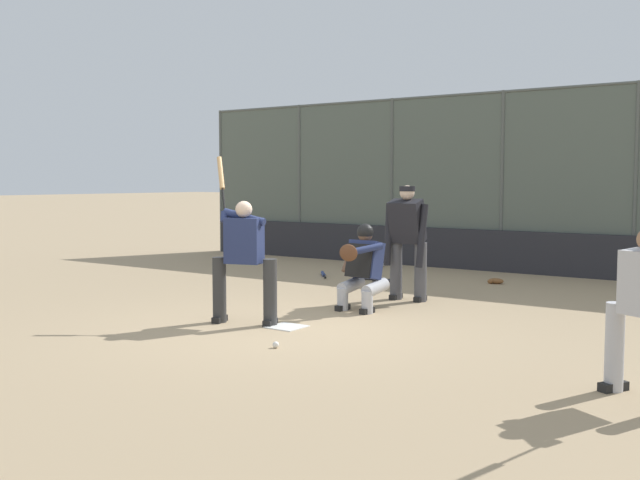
{
  "coord_description": "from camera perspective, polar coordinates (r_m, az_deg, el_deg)",
  "views": [
    {
      "loc": [
        -5.79,
        7.51,
        1.88
      ],
      "look_at": [
        0.18,
        -1.0,
        1.05
      ],
      "focal_mm": 42.0,
      "sensor_mm": 36.0,
      "label": 1
    }
  ],
  "objects": [
    {
      "name": "spare_bat_by_padding",
      "position": [
        16.33,
        4.15,
        -1.94
      ],
      "size": [
        0.37,
        0.81,
        0.07
      ],
      "rotation": [
        0.0,
        0.0,
        4.32
      ],
      "color": "black",
      "rests_on": "ground_plane"
    },
    {
      "name": "baseball_loose",
      "position": [
        8.5,
        -3.39,
        -7.97
      ],
      "size": [
        0.07,
        0.07,
        0.07
      ],
      "primitive_type": "sphere",
      "color": "white",
      "rests_on": "ground_plane"
    },
    {
      "name": "padding_wall",
      "position": [
        15.85,
        13.47,
        -0.82
      ],
      "size": [
        15.27,
        0.18,
        0.85
      ],
      "primitive_type": "cube",
      "color": "#28282D",
      "rests_on": "ground_plane"
    },
    {
      "name": "batter_at_plate",
      "position": [
        9.82,
        -5.84,
        -1.3
      ],
      "size": [
        1.14,
        0.55,
        2.21
      ],
      "rotation": [
        0.0,
        0.0,
        0.3
      ],
      "color": "#333333",
      "rests_on": "ground_plane"
    },
    {
      "name": "bleachers_beyond",
      "position": [
        17.8,
        21.87,
        -0.25
      ],
      "size": [
        10.9,
        2.5,
        1.48
      ],
      "color": "slate",
      "rests_on": "ground_plane"
    },
    {
      "name": "ground_plane",
      "position": [
        9.66,
        -2.55,
        -6.66
      ],
      "size": [
        160.0,
        160.0,
        0.0
      ],
      "primitive_type": "plane",
      "color": "tan"
    },
    {
      "name": "backstop_fence",
      "position": [
        15.87,
        13.7,
        4.67
      ],
      "size": [
        15.66,
        0.08,
        3.71
      ],
      "color": "#515651",
      "rests_on": "ground_plane"
    },
    {
      "name": "home_plate_marker",
      "position": [
        9.66,
        -2.55,
        -6.62
      ],
      "size": [
        0.43,
        0.43,
        0.01
      ],
      "primitive_type": "cube",
      "color": "white",
      "rests_on": "ground_plane"
    },
    {
      "name": "umpire_home",
      "position": [
        11.71,
        6.66,
        0.1
      ],
      "size": [
        0.73,
        0.46,
        1.8
      ],
      "rotation": [
        0.0,
        0.0,
        0.05
      ],
      "color": "#4C4C51",
      "rests_on": "ground_plane"
    },
    {
      "name": "catcher_behind_plate",
      "position": [
        10.82,
        3.23,
        -1.96
      ],
      "size": [
        0.67,
        0.78,
        1.26
      ],
      "rotation": [
        0.0,
        0.0,
        -0.05
      ],
      "color": "#B7B7BC",
      "rests_on": "ground_plane"
    },
    {
      "name": "fielding_glove_on_dirt",
      "position": [
        14.01,
        13.22,
        -3.06
      ],
      "size": [
        0.28,
        0.21,
        0.1
      ],
      "color": "brown",
      "rests_on": "ground_plane"
    },
    {
      "name": "spare_bat_near_backstop",
      "position": [
        14.74,
        0.26,
        -2.63
      ],
      "size": [
        0.54,
        0.65,
        0.07
      ],
      "rotation": [
        0.0,
        0.0,
        5.39
      ],
      "color": "black",
      "rests_on": "ground_plane"
    },
    {
      "name": "spare_bat_third_base_side",
      "position": [
        13.93,
        4.73,
        -3.07
      ],
      "size": [
        0.86,
        0.24,
        0.07
      ],
      "rotation": [
        0.0,
        0.0,
        3.36
      ],
      "color": "black",
      "rests_on": "ground_plane"
    }
  ]
}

